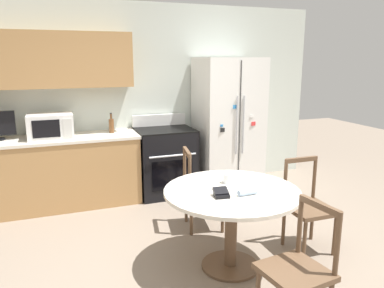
# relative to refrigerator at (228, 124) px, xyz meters

# --- Properties ---
(ground_plane) EXTENTS (14.00, 14.00, 0.00)m
(ground_plane) POSITION_rel_refrigerator_xyz_m (-1.10, -2.22, -0.94)
(ground_plane) COLOR gray
(back_wall) EXTENTS (5.20, 0.44, 2.60)m
(back_wall) POSITION_rel_refrigerator_xyz_m (-1.41, 0.37, 0.50)
(back_wall) COLOR silver
(back_wall) RESTS_ON ground_plane
(kitchen_counter) EXTENTS (1.99, 0.64, 0.90)m
(kitchen_counter) POSITION_rel_refrigerator_xyz_m (-2.32, 0.07, -0.49)
(kitchen_counter) COLOR #AD7F4C
(kitchen_counter) RESTS_ON ground_plane
(refrigerator) EXTENTS (0.87, 0.75, 1.87)m
(refrigerator) POSITION_rel_refrigerator_xyz_m (0.00, 0.00, 0.00)
(refrigerator) COLOR white
(refrigerator) RESTS_ON ground_plane
(oven_range) EXTENTS (0.77, 0.68, 1.08)m
(oven_range) POSITION_rel_refrigerator_xyz_m (-0.93, 0.04, -0.47)
(oven_range) COLOR black
(oven_range) RESTS_ON ground_plane
(microwave) EXTENTS (0.53, 0.36, 0.30)m
(microwave) POSITION_rel_refrigerator_xyz_m (-2.38, 0.05, 0.11)
(microwave) COLOR white
(microwave) RESTS_ON kitchen_counter
(counter_bottle) EXTENTS (0.07, 0.07, 0.26)m
(counter_bottle) POSITION_rel_refrigerator_xyz_m (-1.63, 0.13, 0.06)
(counter_bottle) COLOR brown
(counter_bottle) RESTS_ON kitchen_counter
(dining_table) EXTENTS (1.19, 1.19, 0.74)m
(dining_table) POSITION_rel_refrigerator_xyz_m (-0.93, -2.01, -0.34)
(dining_table) COLOR beige
(dining_table) RESTS_ON ground_plane
(dining_chair_right) EXTENTS (0.43, 0.43, 0.90)m
(dining_chair_right) POSITION_rel_refrigerator_xyz_m (-0.07, -1.97, -0.50)
(dining_chair_right) COLOR brown
(dining_chair_right) RESTS_ON ground_plane
(dining_chair_far) EXTENTS (0.49, 0.49, 0.90)m
(dining_chair_far) POSITION_rel_refrigerator_xyz_m (-0.87, -1.15, -0.50)
(dining_chair_far) COLOR brown
(dining_chair_far) RESTS_ON ground_plane
(dining_chair_near) EXTENTS (0.47, 0.47, 0.90)m
(dining_chair_near) POSITION_rel_refrigerator_xyz_m (-0.84, -2.87, -0.50)
(dining_chair_near) COLOR brown
(dining_chair_near) RESTS_ON ground_plane
(candle_glass) EXTENTS (0.09, 0.09, 0.09)m
(candle_glass) POSITION_rel_refrigerator_xyz_m (-0.89, -1.83, -0.16)
(candle_glass) COLOR silver
(candle_glass) RESTS_ON dining_table
(folded_napkin) EXTENTS (0.17, 0.06, 0.05)m
(folded_napkin) POSITION_rel_refrigerator_xyz_m (-0.87, -2.17, -0.17)
(folded_napkin) COLOR #A3BCDB
(folded_napkin) RESTS_ON dining_table
(wallet) EXTENTS (0.14, 0.14, 0.07)m
(wallet) POSITION_rel_refrigerator_xyz_m (-1.09, -2.13, -0.17)
(wallet) COLOR black
(wallet) RESTS_ON dining_table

